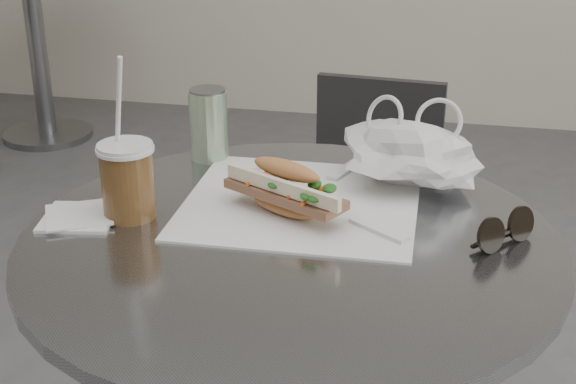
% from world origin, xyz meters
% --- Properties ---
extents(bg_table, '(0.70, 0.70, 0.74)m').
position_xyz_m(bg_table, '(-1.60, 2.40, 0.47)').
color(bg_table, slate).
rests_on(bg_table, ground).
extents(chair_far, '(0.39, 0.40, 0.74)m').
position_xyz_m(chair_far, '(0.03, 0.91, 0.33)').
color(chair_far, '#313134').
rests_on(chair_far, ground).
extents(sandwich_paper, '(0.36, 0.34, 0.00)m').
position_xyz_m(sandwich_paper, '(-0.01, 0.31, 0.74)').
color(sandwich_paper, white).
rests_on(sandwich_paper, cafe_table).
extents(banh_mi, '(0.25, 0.19, 0.08)m').
position_xyz_m(banh_mi, '(-0.02, 0.27, 0.78)').
color(banh_mi, '#CE854E').
rests_on(banh_mi, sandwich_paper).
extents(iced_coffee, '(0.08, 0.08, 0.24)m').
position_xyz_m(iced_coffee, '(-0.24, 0.22, 0.80)').
color(iced_coffee, brown).
rests_on(iced_coffee, cafe_table).
extents(sunglasses, '(0.09, 0.10, 0.05)m').
position_xyz_m(sunglasses, '(0.29, 0.24, 0.76)').
color(sunglasses, black).
rests_on(sunglasses, cafe_table).
extents(plastic_bag, '(0.25, 0.22, 0.10)m').
position_xyz_m(plastic_bag, '(0.15, 0.41, 0.79)').
color(plastic_bag, silver).
rests_on(plastic_bag, cafe_table).
extents(napkin_stack, '(0.13, 0.13, 0.01)m').
position_xyz_m(napkin_stack, '(-0.31, 0.19, 0.74)').
color(napkin_stack, white).
rests_on(napkin_stack, cafe_table).
extents(drink_can, '(0.07, 0.07, 0.12)m').
position_xyz_m(drink_can, '(-0.20, 0.47, 0.80)').
color(drink_can, '#51874F').
rests_on(drink_can, cafe_table).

